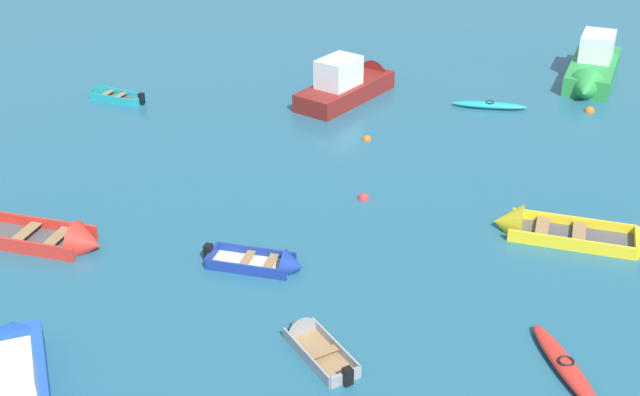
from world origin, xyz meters
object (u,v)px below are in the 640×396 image
object	(u,v)px
motor_launch_green_foreground_center	(592,69)
kayak_turquoise_back_row_left	(489,105)
rowboat_yellow_back_row_center	(532,228)
rowboat_grey_near_right	(309,339)
rowboat_deep_blue_outer_left	(273,264)
mooring_buoy_far_field	(367,140)
kayak_red_midfield_right	(565,366)
rowboat_red_cluster_outer	(61,241)
motor_launch_maroon_far_left	(350,83)
rowboat_turquoise_outer_right	(107,95)
motor_launch_blue_distant_center	(15,380)
mooring_buoy_between_boats_right	(589,111)
mooring_buoy_near_foreground	(363,199)

from	to	relation	value
motor_launch_green_foreground_center	kayak_turquoise_back_row_left	distance (m)	6.32
rowboat_yellow_back_row_center	rowboat_grey_near_right	bearing A→B (deg)	-151.04
rowboat_deep_blue_outer_left	mooring_buoy_far_field	world-z (taller)	rowboat_deep_blue_outer_left
kayak_red_midfield_right	rowboat_red_cluster_outer	distance (m)	15.36
rowboat_deep_blue_outer_left	rowboat_yellow_back_row_center	distance (m)	8.45
motor_launch_maroon_far_left	mooring_buoy_far_field	xyz separation A→B (m)	(-0.35, -4.82, -0.65)
rowboat_turquoise_outer_right	motor_launch_blue_distant_center	xyz separation A→B (m)	(-1.13, -20.04, 0.40)
motor_launch_maroon_far_left	motor_launch_green_foreground_center	xyz separation A→B (m)	(11.53, -0.13, 0.02)
motor_launch_maroon_far_left	mooring_buoy_between_boats_right	world-z (taller)	motor_launch_maroon_far_left
rowboat_grey_near_right	kayak_turquoise_back_row_left	world-z (taller)	rowboat_grey_near_right
rowboat_turquoise_outer_right	mooring_buoy_between_boats_right	bearing A→B (deg)	-14.48
rowboat_red_cluster_outer	kayak_turquoise_back_row_left	size ratio (longest dim) A/B	1.42
kayak_turquoise_back_row_left	rowboat_red_cluster_outer	bearing A→B (deg)	-153.02
motor_launch_maroon_far_left	kayak_turquoise_back_row_left	bearing A→B (deg)	-23.28
rowboat_yellow_back_row_center	mooring_buoy_between_boats_right	bearing A→B (deg)	54.90
rowboat_yellow_back_row_center	mooring_buoy_near_foreground	size ratio (longest dim) A/B	11.53
rowboat_grey_near_right	motor_launch_maroon_far_left	xyz separation A→B (m)	(4.78, 17.41, 0.51)
motor_launch_blue_distant_center	kayak_turquoise_back_row_left	xyz separation A→B (m)	(17.62, 15.83, -0.41)
mooring_buoy_near_foreground	rowboat_grey_near_right	bearing A→B (deg)	-112.62
rowboat_deep_blue_outer_left	motor_launch_maroon_far_left	bearing A→B (deg)	69.02
kayak_turquoise_back_row_left	mooring_buoy_far_field	distance (m)	6.48
motor_launch_blue_distant_center	rowboat_yellow_back_row_center	world-z (taller)	motor_launch_blue_distant_center
rowboat_turquoise_outer_right	motor_launch_blue_distant_center	size ratio (longest dim) A/B	0.49
rowboat_turquoise_outer_right	motor_launch_green_foreground_center	size ratio (longest dim) A/B	0.43
rowboat_grey_near_right	motor_launch_blue_distant_center	bearing A→B (deg)	-173.12
rowboat_grey_near_right	motor_launch_green_foreground_center	xyz separation A→B (m)	(16.32, 17.28, 0.53)
mooring_buoy_between_boats_right	motor_launch_blue_distant_center	bearing A→B (deg)	-145.93
kayak_red_midfield_right	rowboat_deep_blue_outer_left	bearing A→B (deg)	137.78
motor_launch_blue_distant_center	mooring_buoy_near_foreground	bearing A→B (deg)	39.48
motor_launch_green_foreground_center	kayak_turquoise_back_row_left	world-z (taller)	motor_launch_green_foreground_center
rowboat_grey_near_right	motor_launch_maroon_far_left	bearing A→B (deg)	74.63
rowboat_red_cluster_outer	mooring_buoy_far_field	xyz separation A→B (m)	(11.23, 6.41, -0.22)
rowboat_deep_blue_outer_left	motor_launch_maroon_far_left	distance (m)	14.65
kayak_red_midfield_right	motor_launch_green_foreground_center	distance (m)	22.01
kayak_red_midfield_right	motor_launch_maroon_far_left	world-z (taller)	motor_launch_maroon_far_left
rowboat_red_cluster_outer	mooring_buoy_near_foreground	world-z (taller)	rowboat_red_cluster_outer
kayak_red_midfield_right	rowboat_grey_near_right	bearing A→B (deg)	160.15
mooring_buoy_far_field	rowboat_yellow_back_row_center	bearing A→B (deg)	-66.61
rowboat_grey_near_right	rowboat_turquoise_outer_right	bearing A→B (deg)	107.43
rowboat_turquoise_outer_right	mooring_buoy_near_foreground	world-z (taller)	rowboat_turquoise_outer_right
motor_launch_blue_distant_center	motor_launch_green_foreground_center	distance (m)	29.67
rowboat_turquoise_outer_right	rowboat_red_cluster_outer	world-z (taller)	rowboat_red_cluster_outer
rowboat_red_cluster_outer	mooring_buoy_far_field	size ratio (longest dim) A/B	12.72
mooring_buoy_between_boats_right	mooring_buoy_near_foreground	bearing A→B (deg)	-151.52
rowboat_deep_blue_outer_left	motor_launch_green_foreground_center	world-z (taller)	motor_launch_green_foreground_center
mooring_buoy_far_field	kayak_turquoise_back_row_left	bearing A→B (deg)	21.54
motor_launch_green_foreground_center	mooring_buoy_far_field	xyz separation A→B (m)	(-11.88, -4.69, -0.67)
rowboat_deep_blue_outer_left	motor_launch_maroon_far_left	xyz separation A→B (m)	(5.24, 13.67, 0.50)
rowboat_deep_blue_outer_left	motor_launch_blue_distant_center	distance (m)	8.14
rowboat_turquoise_outer_right	mooring_buoy_far_field	xyz separation A→B (m)	(10.46, -6.59, -0.15)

